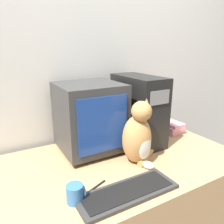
{
  "coord_description": "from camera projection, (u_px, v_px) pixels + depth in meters",
  "views": [
    {
      "loc": [
        -0.57,
        -0.57,
        1.36
      ],
      "look_at": [
        0.03,
        0.48,
        0.99
      ],
      "focal_mm": 35.0,
      "sensor_mm": 36.0,
      "label": 1
    }
  ],
  "objects": [
    {
      "name": "mug",
      "position": [
        76.0,
        193.0,
        0.94
      ],
      "size": [
        0.08,
        0.07,
        0.08
      ],
      "color": "#33669E",
      "rests_on": "desk"
    },
    {
      "name": "keyboard",
      "position": [
        128.0,
        192.0,
        0.99
      ],
      "size": [
        0.47,
        0.17,
        0.02
      ],
      "color": "#2D2D2D",
      "rests_on": "desk"
    },
    {
      "name": "crt_monitor",
      "position": [
        90.0,
        117.0,
        1.36
      ],
      "size": [
        0.37,
        0.37,
        0.43
      ],
      "color": "#333333",
      "rests_on": "desk"
    },
    {
      "name": "cat",
      "position": [
        138.0,
        136.0,
        1.23
      ],
      "size": [
        0.28,
        0.23,
        0.38
      ],
      "rotation": [
        0.0,
        0.0,
        0.17
      ],
      "color": "#B7844C",
      "rests_on": "desk"
    },
    {
      "name": "desk",
      "position": [
        113.0,
        212.0,
        1.38
      ],
      "size": [
        1.51,
        0.82,
        0.71
      ],
      "color": "tan",
      "rests_on": "ground_plane"
    },
    {
      "name": "wall_back",
      "position": [
        80.0,
        63.0,
        1.52
      ],
      "size": [
        7.0,
        0.05,
        2.5
      ],
      "color": "silver",
      "rests_on": "ground_plane"
    },
    {
      "name": "pen",
      "position": [
        94.0,
        188.0,
        1.03
      ],
      "size": [
        0.15,
        0.07,
        0.01
      ],
      "color": "black",
      "rests_on": "desk"
    },
    {
      "name": "book_stack",
      "position": [
        171.0,
        127.0,
        1.71
      ],
      "size": [
        0.15,
        0.2,
        0.08
      ],
      "color": "pink",
      "rests_on": "desk"
    },
    {
      "name": "computer_tower",
      "position": [
        138.0,
        110.0,
        1.49
      ],
      "size": [
        0.2,
        0.42,
        0.46
      ],
      "color": "black",
      "rests_on": "desk"
    }
  ]
}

